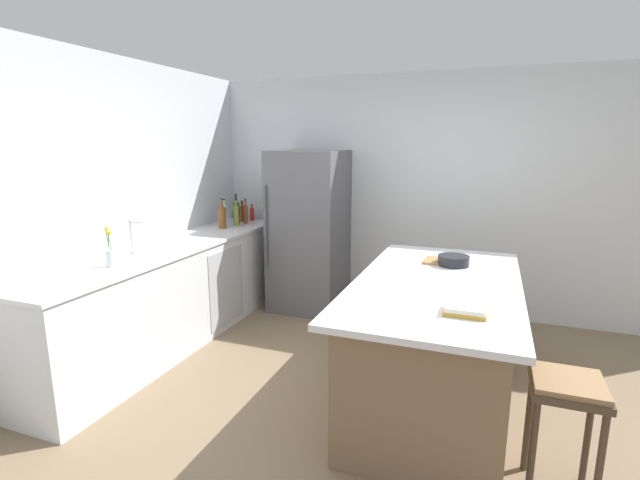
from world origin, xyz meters
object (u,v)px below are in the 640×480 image
(whiskey_bottle, at_px, (222,217))
(bar_stool, at_px, (566,401))
(olive_oil_bottle, at_px, (236,215))
(soda_bottle, at_px, (224,215))
(vinegar_bottle, at_px, (246,214))
(refrigerator, at_px, (309,231))
(syrup_bottle, at_px, (242,213))
(mixing_bowl, at_px, (453,260))
(hot_sauce_bottle, at_px, (252,214))
(wine_bottle, at_px, (236,212))
(flower_vase, at_px, (110,254))
(kitchen_island, at_px, (434,342))
(cookbook_stack, at_px, (465,310))
(sink_faucet, at_px, (133,237))
(cutting_board, at_px, (442,262))

(whiskey_bottle, bearing_deg, bar_stool, -29.83)
(olive_oil_bottle, xyz_separation_m, soda_bottle, (-0.11, -0.08, 0.00))
(vinegar_bottle, bearing_deg, whiskey_bottle, -101.58)
(refrigerator, bearing_deg, syrup_bottle, 175.26)
(refrigerator, xyz_separation_m, mixing_bowl, (1.65, -1.08, 0.07))
(hot_sauce_bottle, bearing_deg, wine_bottle, -97.29)
(flower_vase, height_order, whiskey_bottle, whiskey_bottle)
(bar_stool, relative_size, mixing_bowl, 2.83)
(soda_bottle, distance_m, whiskey_bottle, 0.12)
(hot_sauce_bottle, distance_m, olive_oil_bottle, 0.39)
(kitchen_island, bearing_deg, bar_stool, -42.81)
(olive_oil_bottle, bearing_deg, soda_bottle, -144.07)
(kitchen_island, height_order, cookbook_stack, cookbook_stack)
(refrigerator, distance_m, sink_faucet, 1.96)
(hot_sauce_bottle, bearing_deg, vinegar_bottle, -81.64)
(bar_stool, xyz_separation_m, vinegar_bottle, (-3.12, 2.21, 0.50))
(syrup_bottle, xyz_separation_m, soda_bottle, (-0.02, -0.37, 0.03))
(refrigerator, distance_m, vinegar_bottle, 0.81)
(vinegar_bottle, xyz_separation_m, mixing_bowl, (2.44, -1.05, -0.09))
(sink_faucet, distance_m, mixing_bowl, 2.64)
(syrup_bottle, distance_m, soda_bottle, 0.37)
(vinegar_bottle, bearing_deg, sink_faucet, -93.79)
(whiskey_bottle, bearing_deg, cookbook_stack, -32.94)
(vinegar_bottle, height_order, whiskey_bottle, whiskey_bottle)
(cutting_board, bearing_deg, wine_bottle, 159.52)
(whiskey_bottle, xyz_separation_m, cookbook_stack, (2.67, -1.73, -0.12))
(wine_bottle, bearing_deg, soda_bottle, -108.43)
(vinegar_bottle, xyz_separation_m, whiskey_bottle, (-0.08, -0.38, 0.01))
(bar_stool, xyz_separation_m, sink_faucet, (-3.24, 0.51, 0.54))
(bar_stool, height_order, sink_faucet, sink_faucet)
(flower_vase, distance_m, soda_bottle, 1.80)
(bar_stool, distance_m, vinegar_bottle, 3.86)
(bar_stool, bearing_deg, hot_sauce_bottle, 142.51)
(kitchen_island, distance_m, bar_stool, 1.02)
(kitchen_island, height_order, bar_stool, kitchen_island)
(flower_vase, xyz_separation_m, cutting_board, (2.36, 1.06, -0.11))
(sink_faucet, distance_m, olive_oil_bottle, 1.52)
(kitchen_island, xyz_separation_m, cutting_board, (-0.02, 0.52, 0.47))
(whiskey_bottle, bearing_deg, kitchen_island, -24.97)
(cookbook_stack, bearing_deg, flower_vase, 178.99)
(wine_bottle, relative_size, soda_bottle, 1.12)
(wine_bottle, bearing_deg, mixing_bowl, -20.93)
(flower_vase, xyz_separation_m, wine_bottle, (-0.07, 1.97, 0.04))
(sink_faucet, xyz_separation_m, hot_sauce_bottle, (0.08, 1.90, -0.08))
(vinegar_bottle, bearing_deg, wine_bottle, -125.96)
(soda_bottle, height_order, cookbook_stack, soda_bottle)
(refrigerator, xyz_separation_m, syrup_bottle, (-0.89, 0.07, 0.14))
(refrigerator, relative_size, syrup_bottle, 7.14)
(soda_bottle, bearing_deg, flower_vase, -86.05)
(sink_faucet, distance_m, whiskey_bottle, 1.32)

